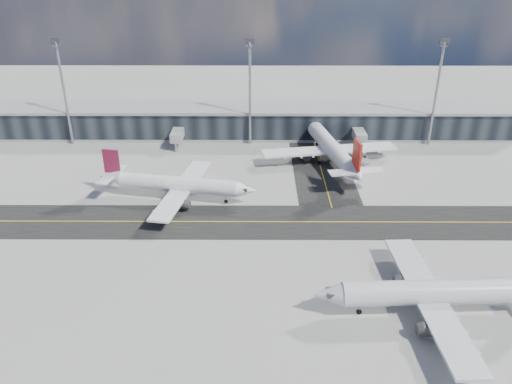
# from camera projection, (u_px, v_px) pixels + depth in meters

# --- Properties ---
(ground) EXTENTS (300.00, 300.00, 0.00)m
(ground) POSITION_uv_depth(u_px,v_px,m) (247.00, 232.00, 97.34)
(ground) COLOR gray
(ground) RESTS_ON ground
(taxiway_lanes) EXTENTS (180.00, 63.00, 0.03)m
(taxiway_lanes) POSITION_uv_depth(u_px,v_px,m) (266.00, 206.00, 106.94)
(taxiway_lanes) COLOR black
(taxiway_lanes) RESTS_ON ground
(terminal_concourse) EXTENTS (152.00, 19.80, 8.80)m
(terminal_concourse) POSITION_uv_depth(u_px,v_px,m) (251.00, 122.00, 144.74)
(terminal_concourse) COLOR black
(terminal_concourse) RESTS_ON ground
(floodlight_masts) EXTENTS (102.50, 0.70, 28.90)m
(floodlight_masts) POSITION_uv_depth(u_px,v_px,m) (250.00, 89.00, 133.42)
(floodlight_masts) COLOR gray
(floodlight_masts) RESTS_ON ground
(airliner_af) EXTENTS (35.40, 30.35, 10.52)m
(airliner_af) POSITION_uv_depth(u_px,v_px,m) (176.00, 184.00, 108.60)
(airliner_af) COLOR white
(airliner_af) RESTS_ON ground
(airliner_redtail) EXTENTS (35.31, 41.20, 12.23)m
(airliner_redtail) POSITION_uv_depth(u_px,v_px,m) (332.00, 149.00, 126.10)
(airliner_redtail) COLOR white
(airliner_redtail) RESTS_ON ground
(airliner_near) EXTENTS (37.80, 32.20, 11.21)m
(airliner_near) POSITION_uv_depth(u_px,v_px,m) (440.00, 292.00, 74.43)
(airliner_near) COLOR silver
(airliner_near) RESTS_ON ground
(baggage_tug) EXTENTS (3.22, 2.26, 1.84)m
(baggage_tug) POSITION_uv_depth(u_px,v_px,m) (180.00, 196.00, 109.17)
(baggage_tug) COLOR orange
(baggage_tug) RESTS_ON ground
(service_van) EXTENTS (3.17, 6.28, 1.70)m
(service_van) POSITION_uv_depth(u_px,v_px,m) (362.00, 158.00, 128.75)
(service_van) COLOR white
(service_van) RESTS_ON ground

